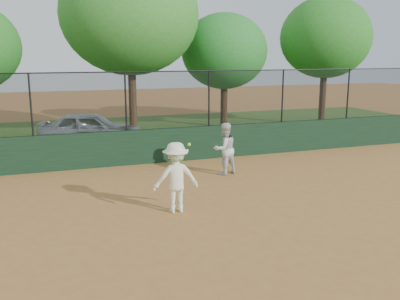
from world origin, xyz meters
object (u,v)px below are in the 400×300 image
object	(u,v)px
parked_car	(91,129)
tree_3	(225,51)
player_second	(225,149)
tree_4	(326,38)
tree_2	(130,15)
player_main	(176,177)

from	to	relation	value
parked_car	tree_3	size ratio (longest dim) A/B	0.72
player_second	tree_4	size ratio (longest dim) A/B	0.25
tree_2	tree_4	xyz separation A→B (m)	(10.25, 0.04, -0.86)
tree_3	tree_4	bearing A→B (deg)	-13.32
tree_2	tree_3	size ratio (longest dim) A/B	1.39
player_second	tree_2	distance (m)	8.92
tree_3	tree_4	distance (m)	5.38
tree_4	tree_2	bearing A→B (deg)	-179.78
tree_2	tree_3	distance (m)	5.44
parked_car	player_second	size ratio (longest dim) A/B	2.56
player_main	tree_2	world-z (taller)	tree_2
player_main	tree_3	xyz separation A→B (m)	(6.08, 11.57, 3.04)
player_main	tree_4	size ratio (longest dim) A/B	0.26
tree_3	tree_4	xyz separation A→B (m)	(5.19, -1.23, 0.69)
tree_2	tree_4	size ratio (longest dim) A/B	1.21
parked_car	tree_4	world-z (taller)	tree_4
parked_car	tree_3	distance (m)	8.30
parked_car	tree_4	size ratio (longest dim) A/B	0.63
player_second	tree_3	distance (m)	9.97
parked_car	tree_2	bearing A→B (deg)	-39.22
player_main	tree_3	size ratio (longest dim) A/B	0.30
tree_4	player_second	bearing A→B (deg)	-139.54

